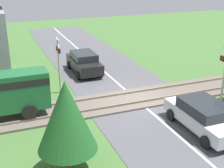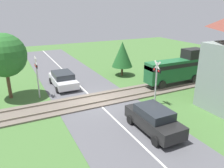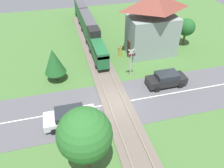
{
  "view_description": "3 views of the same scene",
  "coord_description": "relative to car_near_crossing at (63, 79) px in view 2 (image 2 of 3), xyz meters",
  "views": [
    {
      "loc": [
        -15.27,
        7.55,
        7.51
      ],
      "look_at": [
        0.0,
        1.54,
        1.2
      ],
      "focal_mm": 50.0,
      "sensor_mm": 36.0,
      "label": 1
    },
    {
      "loc": [
        15.22,
        -6.02,
        7.19
      ],
      "look_at": [
        0.0,
        1.54,
        1.2
      ],
      "focal_mm": 35.0,
      "sensor_mm": 36.0,
      "label": 2
    },
    {
      "loc": [
        -4.34,
        -15.0,
        14.03
      ],
      "look_at": [
        0.0,
        1.54,
        1.2
      ],
      "focal_mm": 35.0,
      "sensor_mm": 36.0,
      "label": 3
    }
  ],
  "objects": [
    {
      "name": "ground_plane",
      "position": [
        4.46,
        1.44,
        -0.76
      ],
      "size": [
        60.0,
        60.0,
        0.0
      ],
      "primitive_type": "plane",
      "color": "#426B33"
    },
    {
      "name": "road_surface",
      "position": [
        4.46,
        1.44,
        -0.75
      ],
      "size": [
        48.0,
        6.4,
        0.02
      ],
      "color": "#515156",
      "rests_on": "ground_plane"
    },
    {
      "name": "crossing_signal_west_approach",
      "position": [
        1.75,
        -2.48,
        1.45
      ],
      "size": [
        0.9,
        0.18,
        3.48
      ],
      "color": "#B7B7B7",
      "rests_on": "ground_plane"
    },
    {
      "name": "car_far_side",
      "position": [
        10.3,
        2.88,
        0.05
      ],
      "size": [
        4.12,
        1.85,
        1.54
      ],
      "color": "black",
      "rests_on": "ground_plane"
    },
    {
      "name": "tree_roadside_hedge",
      "position": [
        -0.77,
        6.82,
        1.6
      ],
      "size": [
        2.26,
        2.26,
        3.72
      ],
      "color": "brown",
      "rests_on": "ground_plane"
    },
    {
      "name": "pedestrian_by_station",
      "position": [
        7.39,
        10.04,
        -0.03
      ],
      "size": [
        0.39,
        0.39,
        1.59
      ],
      "color": "gold",
      "rests_on": "ground_plane"
    },
    {
      "name": "car_near_crossing",
      "position": [
        0.0,
        0.0,
        0.0
      ],
      "size": [
        4.37,
        2.02,
        1.42
      ],
      "color": "silver",
      "rests_on": "ground_plane"
    },
    {
      "name": "track_bed",
      "position": [
        4.46,
        1.44,
        -0.69
      ],
      "size": [
        2.8,
        48.0,
        0.24
      ],
      "color": "#665B51",
      "rests_on": "ground_plane"
    },
    {
      "name": "crossing_signal_east_approach",
      "position": [
        7.16,
        5.36,
        1.45
      ],
      "size": [
        0.9,
        0.18,
        3.48
      ],
      "color": "#B7B7B7",
      "rests_on": "ground_plane"
    },
    {
      "name": "tree_beyond_track",
      "position": [
        0.73,
        -4.67,
        2.85
      ],
      "size": [
        3.48,
        3.48,
        5.36
      ],
      "color": "brown",
      "rests_on": "ground_plane"
    }
  ]
}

